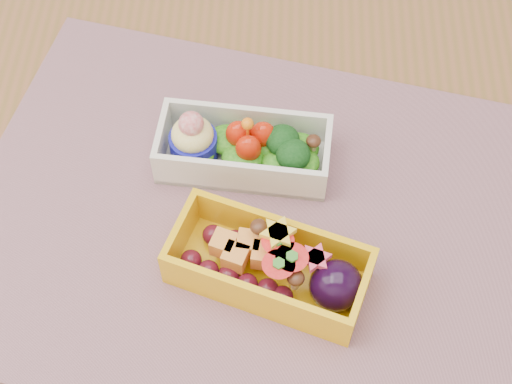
{
  "coord_description": "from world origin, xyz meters",
  "views": [
    {
      "loc": [
        0.05,
        -0.3,
        1.33
      ],
      "look_at": [
        0.04,
        0.04,
        0.79
      ],
      "focal_mm": 54.17,
      "sensor_mm": 36.0,
      "label": 1
    }
  ],
  "objects_px": {
    "bento_white": "(243,149)",
    "bento_yellow": "(273,266)",
    "table": "(216,303)",
    "placemat": "(247,221)"
  },
  "relations": [
    {
      "from": "bento_white",
      "to": "bento_yellow",
      "type": "distance_m",
      "value": 0.12
    },
    {
      "from": "table",
      "to": "bento_yellow",
      "type": "distance_m",
      "value": 0.14
    },
    {
      "from": "table",
      "to": "placemat",
      "type": "bearing_deg",
      "value": 48.87
    },
    {
      "from": "table",
      "to": "bento_white",
      "type": "xyz_separation_m",
      "value": [
        0.02,
        0.09,
        0.12
      ]
    },
    {
      "from": "bento_white",
      "to": "bento_yellow",
      "type": "bearing_deg",
      "value": -70.48
    },
    {
      "from": "bento_white",
      "to": "placemat",
      "type": "bearing_deg",
      "value": -78.82
    },
    {
      "from": "placemat",
      "to": "bento_white",
      "type": "xyz_separation_m",
      "value": [
        -0.01,
        0.06,
        0.02
      ]
    },
    {
      "from": "placemat",
      "to": "bento_yellow",
      "type": "bearing_deg",
      "value": -67.09
    },
    {
      "from": "placemat",
      "to": "bento_white",
      "type": "distance_m",
      "value": 0.06
    },
    {
      "from": "table",
      "to": "placemat",
      "type": "xyz_separation_m",
      "value": [
        0.03,
        0.03,
        0.1
      ]
    }
  ]
}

